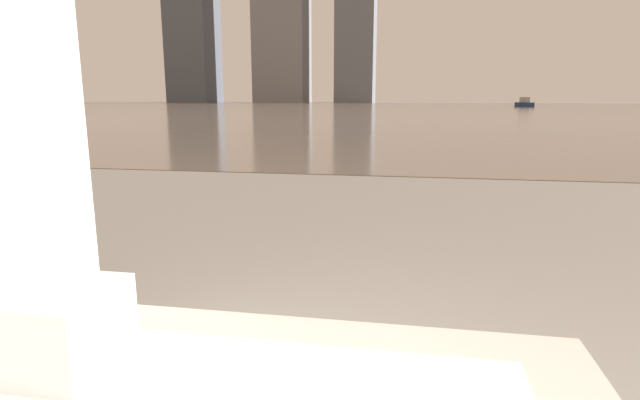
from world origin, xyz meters
The scene contains 3 objects.
towel_stack centered at (-0.26, 0.81, 0.64)m, with size 0.27×0.22×0.16m.
harbor_water centered at (0.00, 62.00, 0.01)m, with size 180.00×110.00×0.01m.
harbor_boat_2 centered at (14.17, 65.68, 0.43)m, with size 1.72×3.36×1.20m.
Camera 1 is at (0.44, 0.01, 1.08)m, focal length 28.00 mm.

